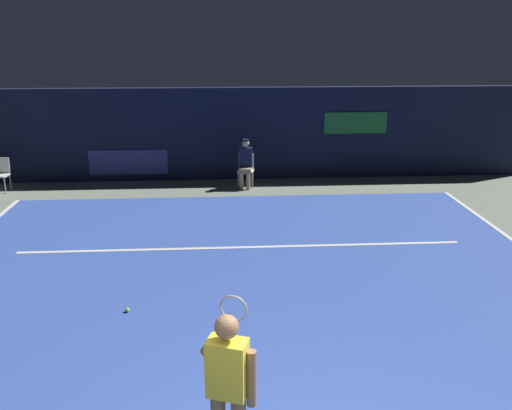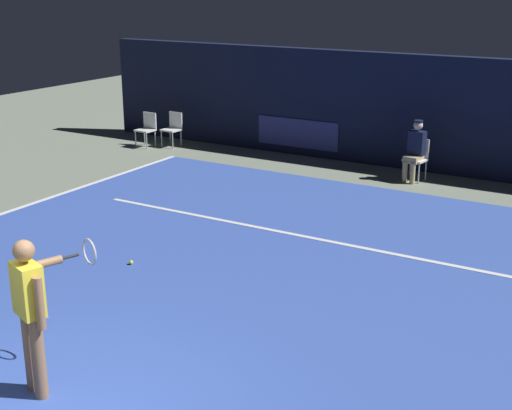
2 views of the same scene
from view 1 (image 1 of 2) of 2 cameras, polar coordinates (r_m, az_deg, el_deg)
ground_plane at (r=9.04m, az=-0.98°, el=-9.07°), size 34.07×34.07×0.00m
court_surface at (r=9.04m, az=-0.98°, el=-9.03°), size 11.17×10.74×0.01m
line_service at (r=10.74m, az=-1.46°, el=-4.47°), size 8.71×0.10×0.01m
back_wall at (r=15.59m, az=-2.29°, el=7.48°), size 17.22×0.33×2.60m
tennis_player at (r=5.23m, az=-2.91°, el=-18.47°), size 0.50×1.05×1.73m
line_judge_on_chair at (r=14.75m, az=-1.10°, el=4.47°), size 0.49×0.56×1.32m
courtside_chair_far at (r=15.96m, az=-25.25°, el=3.11°), size 0.46×0.44×0.88m
tennis_ball at (r=8.62m, az=-13.36°, el=-10.68°), size 0.07×0.07×0.07m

